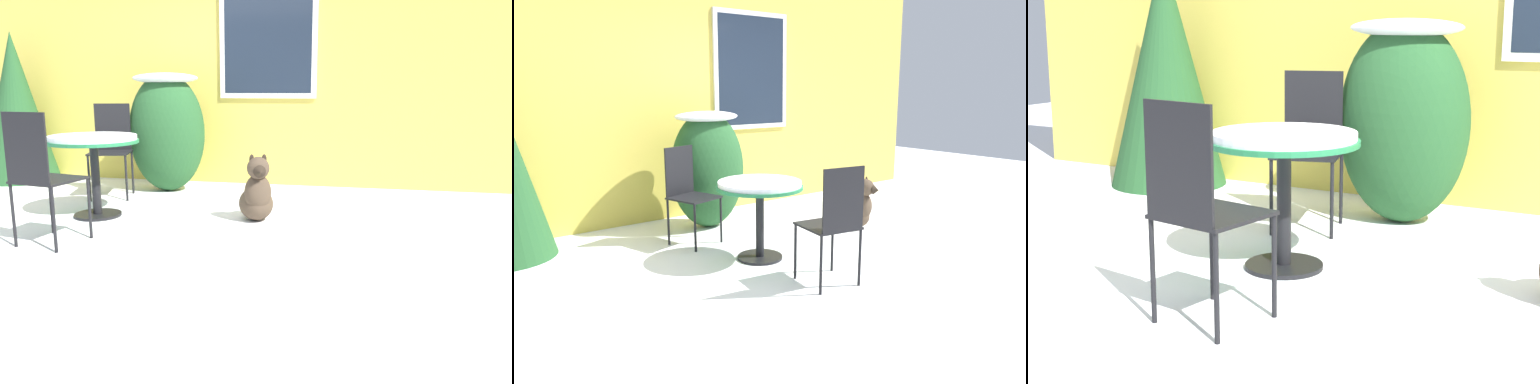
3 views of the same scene
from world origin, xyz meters
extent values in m
plane|color=white|center=(0.00, 0.00, 0.00)|extent=(16.00, 16.00, 0.00)
ellipsoid|color=#235128|center=(-0.18, 1.55, 0.68)|extent=(0.88, 0.69, 1.35)
ellipsoid|color=white|center=(-0.18, 1.55, 1.29)|extent=(0.75, 0.58, 0.12)
cone|color=#235128|center=(-2.32, 1.80, 0.94)|extent=(0.95, 0.95, 1.88)
cylinder|color=black|center=(-0.38, 0.27, 0.01)|extent=(0.43, 0.43, 0.03)
cylinder|color=black|center=(-0.38, 0.27, 0.36)|extent=(0.08, 0.08, 0.66)
cylinder|color=#237A47|center=(-0.38, 0.27, 0.70)|extent=(0.82, 0.82, 0.03)
cylinder|color=white|center=(-0.38, 0.27, 0.74)|extent=(0.79, 0.79, 0.04)
cube|color=black|center=(-0.64, 1.06, 0.50)|extent=(0.52, 0.52, 0.02)
cube|color=black|center=(-0.70, 1.25, 0.76)|extent=(0.38, 0.12, 0.51)
cylinder|color=black|center=(-0.77, 0.82, 0.24)|extent=(0.02, 0.02, 0.49)
cylinder|color=black|center=(-0.40, 0.93, 0.24)|extent=(0.02, 0.02, 0.49)
cylinder|color=black|center=(-0.88, 1.19, 0.24)|extent=(0.02, 0.02, 0.49)
cylinder|color=black|center=(-0.51, 1.30, 0.24)|extent=(0.02, 0.02, 0.49)
cube|color=black|center=(-0.28, -0.55, 0.50)|extent=(0.48, 0.48, 0.02)
cube|color=black|center=(-0.31, -0.75, 0.76)|extent=(0.39, 0.08, 0.51)
cylinder|color=black|center=(-0.06, -0.39, 0.24)|extent=(0.02, 0.02, 0.49)
cylinder|color=black|center=(-0.44, -0.33, 0.24)|extent=(0.02, 0.02, 0.49)
cylinder|color=black|center=(-0.12, -0.77, 0.24)|extent=(0.02, 0.02, 0.49)
cylinder|color=black|center=(-0.50, -0.71, 0.24)|extent=(0.02, 0.02, 0.49)
camera|label=1|loc=(2.04, -3.86, 1.17)|focal=35.00mm
camera|label=2|loc=(-3.09, -3.42, 1.63)|focal=35.00mm
camera|label=3|loc=(1.63, -3.35, 1.34)|focal=55.00mm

